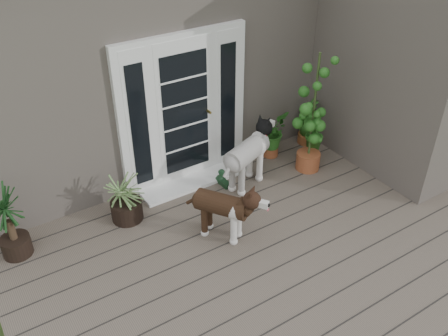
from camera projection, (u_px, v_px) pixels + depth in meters
deck at (292, 264)px, 5.75m from camera, size 6.20×4.60×0.12m
house_main at (133, 40)px, 7.90m from camera, size 7.40×4.00×3.10m
house_wing at (409, 65)px, 7.00m from camera, size 1.60×2.40×3.10m
door_unit at (184, 111)px, 6.58m from camera, size 1.90×0.14×2.15m
door_step at (194, 181)px, 7.02m from camera, size 1.60×0.40×0.05m
brindle_dog at (222, 213)px, 5.89m from camera, size 0.79×0.91×0.71m
white_dog at (247, 161)px, 6.77m from camera, size 1.05×0.73×0.80m
spider_plant at (125, 196)px, 6.16m from camera, size 0.89×0.89×0.72m
yucca at (9, 223)px, 5.55m from camera, size 0.80×0.80×0.95m
herb_a at (271, 137)px, 7.47m from camera, size 0.70×0.70×0.64m
herb_b at (311, 143)px, 7.41m from camera, size 0.47×0.47×0.56m
herb_c at (308, 126)px, 7.81m from camera, size 0.53×0.53×0.62m
sapling at (313, 112)px, 6.82m from camera, size 0.63×0.63×1.88m
clog_left at (223, 182)px, 6.97m from camera, size 0.16×0.30×0.09m
clog_right at (222, 176)px, 7.11m from camera, size 0.22×0.28×0.08m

